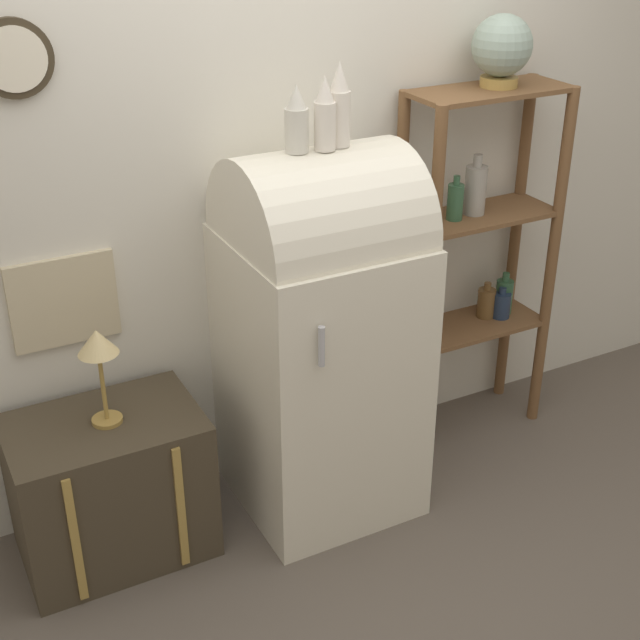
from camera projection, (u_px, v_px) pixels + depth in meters
ground_plane at (345, 521)px, 3.59m from camera, size 12.00×12.00×0.00m
wall_back at (276, 159)px, 3.42m from camera, size 7.00×0.09×2.70m
refrigerator at (320, 330)px, 3.41m from camera, size 0.66×0.70×1.48m
suitcase_trunk at (111, 487)px, 3.32m from camera, size 0.69×0.48×0.58m
shelf_unit at (478, 248)px, 3.84m from camera, size 0.69×0.31×1.57m
globe at (502, 48)px, 3.48m from camera, size 0.24×0.24×0.28m
vase_left at (296, 121)px, 3.00m from camera, size 0.08×0.08×0.23m
vase_center at (325, 116)px, 3.02m from camera, size 0.08×0.08×0.25m
vase_right at (339, 107)px, 3.05m from camera, size 0.08×0.08×0.29m
desk_lamp at (98, 351)px, 3.06m from camera, size 0.14×0.14×0.37m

